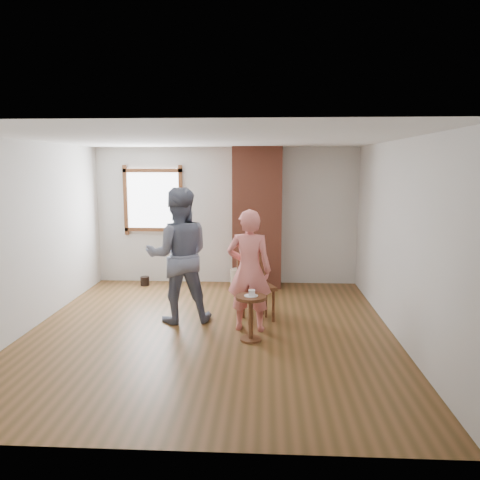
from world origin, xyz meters
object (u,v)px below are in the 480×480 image
stoneware_crock (239,280)px  dining_chair_right (253,281)px  man (179,255)px  person_pink (249,270)px  dining_chair_left (255,282)px  side_table (251,311)px

stoneware_crock → dining_chair_right: bearing=-77.3°
dining_chair_right → man: (-1.06, -0.43, 0.47)m
man → dining_chair_right: bearing=-170.0°
person_pink → dining_chair_left: bearing=-91.6°
man → dining_chair_left: bearing=177.6°
man → person_pink: (1.03, -0.33, -0.14)m
dining_chair_left → man: 1.19m
dining_chair_left → side_table: size_ratio=1.64×
dining_chair_right → side_table: bearing=-98.5°
stoneware_crock → person_pink: bearing=-82.9°
dining_chair_left → man: size_ratio=0.50×
dining_chair_right → person_pink: bearing=-101.2°
dining_chair_right → side_table: 1.18m
side_table → person_pink: size_ratio=0.36×
dining_chair_left → person_pink: size_ratio=0.58×
dining_chair_left → side_table: (-0.03, -0.93, -0.15)m
dining_chair_left → person_pink: 0.59m
dining_chair_right → dining_chair_left: bearing=-91.2°
dining_chair_left → dining_chair_right: bearing=73.5°
side_table → man: size_ratio=0.31×
side_table → person_pink: 0.60m
dining_chair_left → man: bearing=165.4°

